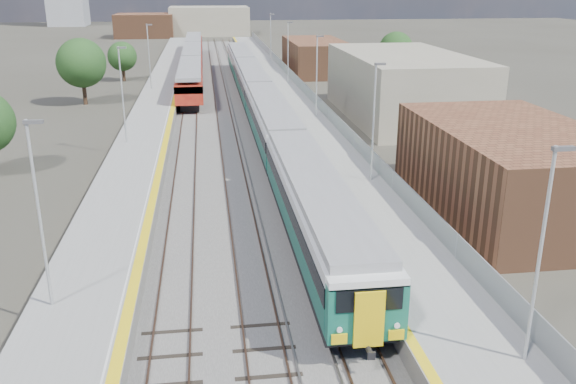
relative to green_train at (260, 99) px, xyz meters
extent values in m
plane|color=#47443A|center=(-1.50, 5.29, -2.30)|extent=(320.00, 320.00, 0.00)
cube|color=#565451|center=(-3.75, 7.79, -2.27)|extent=(10.50, 155.00, 0.06)
cube|color=#4C3323|center=(-0.72, 10.29, -2.19)|extent=(0.07, 160.00, 0.14)
cube|color=#4C3323|center=(0.72, 10.29, -2.19)|extent=(0.07, 160.00, 0.14)
cube|color=#4C3323|center=(-4.22, 10.29, -2.19)|extent=(0.07, 160.00, 0.14)
cube|color=#4C3323|center=(-2.78, 10.29, -2.19)|extent=(0.07, 160.00, 0.14)
cube|color=#4C3323|center=(-7.72, 10.29, -2.19)|extent=(0.07, 160.00, 0.14)
cube|color=#4C3323|center=(-6.28, 10.29, -2.19)|extent=(0.07, 160.00, 0.14)
cube|color=gray|center=(-1.05, 10.29, -2.20)|extent=(0.08, 160.00, 0.10)
cube|color=gray|center=(-2.45, 10.29, -2.20)|extent=(0.08, 160.00, 0.10)
cube|color=slate|center=(3.75, 7.79, -1.80)|extent=(4.70, 155.00, 1.00)
cube|color=gray|center=(3.75, 7.79, -1.29)|extent=(4.70, 155.00, 0.03)
cube|color=yellow|center=(1.65, 7.79, -1.27)|extent=(0.40, 155.00, 0.01)
cube|color=gray|center=(5.95, 7.79, -0.70)|extent=(0.06, 155.00, 1.20)
cylinder|color=#9EA0A3|center=(5.10, -42.71, 2.47)|extent=(0.12, 0.12, 7.50)
cube|color=#4C4C4F|center=(5.35, -42.71, 6.12)|extent=(0.70, 0.18, 0.14)
cylinder|color=#9EA0A3|center=(5.10, -22.71, 2.47)|extent=(0.12, 0.12, 7.50)
cube|color=#4C4C4F|center=(5.35, -22.71, 6.12)|extent=(0.70, 0.18, 0.14)
cylinder|color=#9EA0A3|center=(5.10, -2.71, 2.47)|extent=(0.12, 0.12, 7.50)
cube|color=#4C4C4F|center=(5.35, -2.71, 6.12)|extent=(0.70, 0.18, 0.14)
cylinder|color=#9EA0A3|center=(5.10, 17.29, 2.47)|extent=(0.12, 0.12, 7.50)
cube|color=#4C4C4F|center=(5.35, 17.29, 6.12)|extent=(0.70, 0.18, 0.14)
cylinder|color=#9EA0A3|center=(5.10, 37.29, 2.47)|extent=(0.12, 0.12, 7.50)
cube|color=#4C4C4F|center=(5.35, 37.29, 6.12)|extent=(0.70, 0.18, 0.14)
cube|color=slate|center=(-10.55, 7.79, -1.80)|extent=(4.30, 155.00, 1.00)
cube|color=gray|center=(-10.55, 7.79, -1.29)|extent=(4.30, 155.00, 0.03)
cube|color=yellow|center=(-8.65, 7.79, -1.27)|extent=(0.45, 155.00, 0.01)
cube|color=silver|center=(-9.00, 7.79, -1.27)|extent=(0.08, 155.00, 0.01)
cylinder|color=#9EA0A3|center=(-11.70, -36.71, 2.47)|extent=(0.12, 0.12, 7.50)
cube|color=#4C4C4F|center=(-11.45, -36.71, 6.12)|extent=(0.70, 0.18, 0.14)
cylinder|color=#9EA0A3|center=(-11.70, -10.71, 2.47)|extent=(0.12, 0.12, 7.50)
cube|color=#4C4C4F|center=(-11.45, -10.71, 6.12)|extent=(0.70, 0.18, 0.14)
cylinder|color=#9EA0A3|center=(-11.70, 15.29, 2.47)|extent=(0.12, 0.12, 7.50)
cube|color=#4C4C4F|center=(-11.45, 15.29, 6.12)|extent=(0.70, 0.18, 0.14)
cube|color=brown|center=(12.50, -26.71, 0.30)|extent=(9.00, 16.00, 5.20)
cube|color=gray|center=(14.50, 0.29, 0.90)|extent=(11.00, 22.00, 6.40)
cube|color=brown|center=(11.50, 33.29, 0.10)|extent=(8.00, 18.00, 4.80)
cube|color=gray|center=(-3.50, 105.29, 1.20)|extent=(20.00, 14.00, 7.00)
cube|color=brown|center=(-19.50, 100.29, 0.50)|extent=(14.00, 12.00, 5.60)
cube|color=black|center=(0.00, -30.61, -1.39)|extent=(2.80, 20.06, 0.47)
cube|color=#0F5249|center=(0.00, -30.61, -0.57)|extent=(2.90, 20.06, 1.17)
cube|color=black|center=(0.00, -30.61, 0.36)|extent=(2.96, 20.06, 0.80)
cube|color=silver|center=(0.00, -30.61, 0.99)|extent=(2.90, 20.06, 0.49)
cube|color=gray|center=(0.00, -30.61, 1.43)|extent=(2.57, 20.06, 0.41)
cube|color=black|center=(0.00, -10.06, -1.39)|extent=(2.80, 20.06, 0.47)
cube|color=#0F5249|center=(0.00, -10.06, -0.57)|extent=(2.90, 20.06, 1.17)
cube|color=black|center=(0.00, -10.06, 0.36)|extent=(2.96, 20.06, 0.80)
cube|color=silver|center=(0.00, -10.06, 0.99)|extent=(2.90, 20.06, 0.49)
cube|color=gray|center=(0.00, -10.06, 1.43)|extent=(2.57, 20.06, 0.41)
cube|color=black|center=(0.00, 10.50, -1.39)|extent=(2.80, 20.06, 0.47)
cube|color=#0F5249|center=(0.00, 10.50, -0.57)|extent=(2.90, 20.06, 1.17)
cube|color=black|center=(0.00, 10.50, 0.36)|extent=(2.96, 20.06, 0.80)
cube|color=silver|center=(0.00, 10.50, 0.99)|extent=(2.90, 20.06, 0.49)
cube|color=gray|center=(0.00, 10.50, 1.43)|extent=(2.57, 20.06, 0.41)
cube|color=black|center=(0.00, 31.06, -1.39)|extent=(2.80, 20.06, 0.47)
cube|color=#0F5249|center=(0.00, 31.06, -0.57)|extent=(2.90, 20.06, 1.17)
cube|color=black|center=(0.00, 31.06, 0.36)|extent=(2.96, 20.06, 0.80)
cube|color=silver|center=(0.00, 31.06, 0.99)|extent=(2.90, 20.06, 0.49)
cube|color=gray|center=(0.00, 31.06, 1.43)|extent=(2.57, 20.06, 0.41)
cube|color=#0F5249|center=(0.00, -40.90, -0.09)|extent=(2.88, 0.62, 2.16)
cube|color=black|center=(0.00, -41.22, 0.53)|extent=(2.37, 0.06, 0.82)
cube|color=yellow|center=(0.00, -41.28, -0.19)|extent=(1.08, 0.10, 2.16)
cube|color=black|center=(-7.00, 13.46, -1.81)|extent=(1.98, 16.81, 0.69)
cube|color=maroon|center=(-7.00, 13.46, -0.16)|extent=(2.91, 19.78, 2.08)
cube|color=black|center=(-7.00, 13.46, 0.36)|extent=(2.98, 19.78, 0.73)
cube|color=gray|center=(-7.00, 13.46, 1.40)|extent=(2.60, 19.78, 0.42)
cube|color=black|center=(-7.00, 33.73, -1.81)|extent=(1.98, 16.81, 0.69)
cube|color=maroon|center=(-7.00, 33.73, -0.16)|extent=(2.91, 19.78, 2.08)
cube|color=black|center=(-7.00, 33.73, 0.36)|extent=(2.98, 19.78, 0.73)
cube|color=gray|center=(-7.00, 33.73, 1.40)|extent=(2.60, 19.78, 0.42)
cube|color=black|center=(-7.00, 54.01, -1.81)|extent=(1.98, 16.81, 0.69)
cube|color=maroon|center=(-7.00, 54.01, -0.16)|extent=(2.91, 19.78, 2.08)
cube|color=black|center=(-7.00, 54.01, 0.36)|extent=(2.98, 19.78, 0.73)
cube|color=gray|center=(-7.00, 54.01, 1.40)|extent=(2.60, 19.78, 0.42)
cylinder|color=#382619|center=(-18.78, 11.57, -1.01)|extent=(0.44, 0.44, 2.56)
sphere|color=#1C3D17|center=(-18.78, 11.57, 2.33)|extent=(5.41, 5.41, 5.41)
cylinder|color=#382619|center=(-16.46, 28.42, -1.35)|extent=(0.44, 0.44, 1.89)
sphere|color=#1C3D17|center=(-16.46, 28.42, 1.11)|extent=(3.99, 3.99, 3.99)
cylinder|color=#382619|center=(21.66, 25.85, -1.15)|extent=(0.44, 0.44, 2.29)
sphere|color=#1C3D17|center=(21.66, 25.85, 1.83)|extent=(4.83, 4.83, 4.83)
camera|label=1|loc=(-5.27, -59.20, 10.89)|focal=38.00mm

